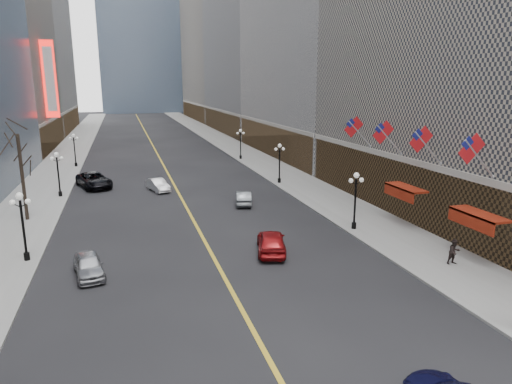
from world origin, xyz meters
TOP-DOWN VIEW (x-y plane):
  - sidewalk_east at (14.00, 70.00)m, footprint 6.00×230.00m
  - sidewalk_west at (-14.00, 70.00)m, footprint 6.00×230.00m
  - lane_line at (0.00, 80.00)m, footprint 0.25×200.00m
  - bldg_east_c at (29.88, 106.00)m, footprint 26.60×40.60m
  - bldg_east_d at (29.90, 149.00)m, footprint 26.60×46.60m
  - streetlamp_east_1 at (11.80, 30.00)m, footprint 1.26×0.44m
  - streetlamp_east_2 at (11.80, 48.00)m, footprint 1.26×0.44m
  - streetlamp_east_3 at (11.80, 66.00)m, footprint 1.26×0.44m
  - streetlamp_west_1 at (-11.80, 30.00)m, footprint 1.26×0.44m
  - streetlamp_west_2 at (-11.80, 48.00)m, footprint 1.26×0.44m
  - streetlamp_west_3 at (-11.80, 66.00)m, footprint 1.26×0.44m
  - flag_2 at (15.31, 22.00)m, footprint 2.87×0.12m
  - flag_3 at (15.31, 27.00)m, footprint 2.87×0.12m
  - flag_4 at (15.31, 32.00)m, footprint 2.87×0.12m
  - flag_5 at (15.31, 37.00)m, footprint 2.87×0.12m
  - awning_b at (16.11, 22.00)m, footprint 1.40×4.00m
  - awning_c at (16.11, 30.00)m, footprint 1.40×4.00m
  - theatre_marquee at (-15.88, 80.00)m, footprint 2.00×0.55m
  - tree_west_far at (-13.50, 40.00)m, footprint 3.60×3.60m
  - car_nb_near at (-7.79, 26.56)m, footprint 2.25×4.21m
  - car_nb_mid at (-2.00, 48.22)m, footprint 2.49×4.27m
  - car_nb_far at (-8.70, 51.90)m, footprint 4.59×6.65m
  - car_sb_mid at (4.01, 27.21)m, footprint 3.06×5.02m
  - car_sb_far at (5.48, 40.15)m, footprint 2.31×4.21m
  - ped_east_walk at (14.36, 21.65)m, footprint 0.80×0.44m

SIDE VIEW (x-z plane):
  - lane_line at x=0.00m, z-range 0.00..0.02m
  - sidewalk_east at x=14.00m, z-range 0.00..0.15m
  - sidewalk_west at x=-14.00m, z-range 0.00..0.15m
  - car_sb_far at x=5.48m, z-range 0.00..1.31m
  - car_nb_mid at x=-2.00m, z-range 0.00..1.33m
  - car_nb_near at x=-7.79m, z-range 0.00..1.36m
  - car_sb_mid at x=4.01m, z-range 0.00..1.60m
  - car_nb_far at x=-8.70m, z-range 0.00..1.69m
  - ped_east_walk at x=14.36m, z-range 0.15..1.79m
  - streetlamp_east_1 at x=11.80m, z-range 0.64..5.16m
  - streetlamp_east_2 at x=11.80m, z-range 0.64..5.16m
  - streetlamp_east_3 at x=11.80m, z-range 0.64..5.16m
  - streetlamp_west_1 at x=-11.80m, z-range 0.64..5.16m
  - streetlamp_west_2 at x=-11.80m, z-range 0.64..5.16m
  - streetlamp_west_3 at x=-11.80m, z-range 0.64..5.16m
  - awning_b at x=16.11m, z-range 2.62..3.54m
  - awning_c at x=16.11m, z-range 2.62..3.54m
  - tree_west_far at x=-13.50m, z-range 2.28..10.20m
  - flag_2 at x=15.31m, z-range 5.85..8.72m
  - flag_3 at x=15.31m, z-range 5.85..8.72m
  - flag_4 at x=15.31m, z-range 5.85..8.72m
  - flag_5 at x=15.31m, z-range 5.85..8.72m
  - theatre_marquee at x=-15.88m, z-range 6.00..18.00m
  - bldg_east_c at x=29.88m, z-range -0.22..48.58m
  - bldg_east_d at x=29.90m, z-range -0.23..62.57m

